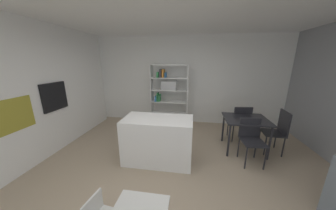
# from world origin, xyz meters

# --- Properties ---
(ground_plane) EXTENTS (8.88, 8.88, 0.00)m
(ground_plane) POSITION_xyz_m (0.00, 0.00, 0.00)
(ground_plane) COLOR tan
(ceiling_slab) EXTENTS (6.46, 5.45, 0.06)m
(ceiling_slab) POSITION_xyz_m (0.00, 0.00, 2.76)
(ceiling_slab) COLOR white
(ceiling_slab) RESTS_ON ground_plane
(back_partition) EXTENTS (6.46, 0.06, 2.73)m
(back_partition) POSITION_xyz_m (0.00, 2.69, 1.36)
(back_partition) COLOR white
(back_partition) RESTS_ON ground_plane
(tall_cabinet_run_left) EXTENTS (0.62, 4.90, 2.73)m
(tall_cabinet_run_left) POSITION_xyz_m (-2.86, 0.00, 1.36)
(tall_cabinet_run_left) COLOR white
(tall_cabinet_run_left) RESTS_ON ground_plane
(built_in_oven) EXTENTS (0.06, 0.61, 0.60)m
(built_in_oven) POSITION_xyz_m (-2.53, 0.48, 1.23)
(built_in_oven) COLOR black
(built_in_oven) RESTS_ON ground_plane
(kitchen_island) EXTENTS (1.34, 0.70, 0.90)m
(kitchen_island) POSITION_xyz_m (-0.24, 0.37, 0.45)
(kitchen_island) COLOR white
(kitchen_island) RESTS_ON ground_plane
(open_bookshelf) EXTENTS (1.13, 0.33, 1.87)m
(open_bookshelf) POSITION_xyz_m (-0.34, 2.32, 1.08)
(open_bookshelf) COLOR white
(open_bookshelf) RESTS_ON ground_plane
(dining_table) EXTENTS (0.91, 0.81, 0.75)m
(dining_table) POSITION_xyz_m (1.59, 1.07, 0.66)
(dining_table) COLOR #232328
(dining_table) RESTS_ON ground_plane
(dining_chair_far) EXTENTS (0.47, 0.49, 0.92)m
(dining_chair_far) POSITION_xyz_m (1.60, 1.50, 0.56)
(dining_chair_far) COLOR #232328
(dining_chair_far) RESTS_ON ground_plane
(dining_chair_window_side) EXTENTS (0.43, 0.46, 0.96)m
(dining_chair_window_side) POSITION_xyz_m (2.27, 1.06, 0.56)
(dining_chair_window_side) COLOR #232328
(dining_chair_window_side) RESTS_ON ground_plane
(dining_chair_near) EXTENTS (0.44, 0.48, 0.87)m
(dining_chair_near) POSITION_xyz_m (1.58, 0.64, 0.53)
(dining_chair_near) COLOR #232328
(dining_chair_near) RESTS_ON ground_plane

